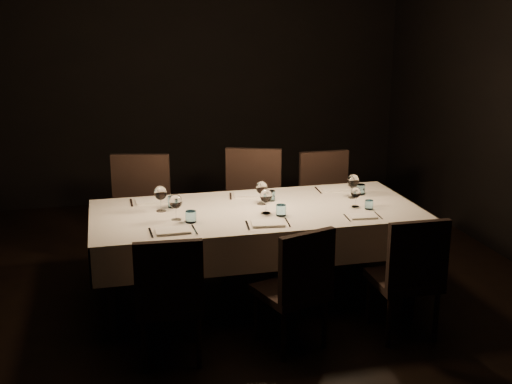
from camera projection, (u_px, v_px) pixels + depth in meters
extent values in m
cube|color=black|center=(256.00, 300.00, 5.18)|extent=(5.00, 6.00, 0.01)
cube|color=black|center=(197.00, 76.00, 7.57)|extent=(5.00, 0.01, 3.00)
cube|color=black|center=(485.00, 264.00, 1.96)|extent=(5.00, 0.01, 3.00)
cube|color=black|center=(256.00, 213.00, 4.98)|extent=(2.40, 1.00, 0.04)
cylinder|color=black|center=(113.00, 294.00, 4.43)|extent=(0.07, 0.07, 0.71)
cylinder|color=black|center=(110.00, 251.00, 5.22)|extent=(0.07, 0.07, 0.71)
cylinder|color=black|center=(410.00, 265.00, 4.94)|extent=(0.07, 0.07, 0.71)
cylinder|color=black|center=(367.00, 230.00, 5.72)|extent=(0.07, 0.07, 0.71)
cube|color=beige|center=(256.00, 210.00, 4.97)|extent=(2.52, 1.12, 0.01)
cube|color=beige|center=(241.00, 207.00, 5.53)|extent=(2.52, 0.01, 0.28)
cube|color=beige|center=(274.00, 253.00, 4.49)|extent=(2.52, 0.01, 0.28)
cube|color=beige|center=(403.00, 216.00, 5.29)|extent=(0.01, 1.12, 0.28)
cube|color=beige|center=(91.00, 241.00, 4.73)|extent=(0.01, 1.12, 0.28)
cylinder|color=black|center=(194.00, 318.00, 4.46)|extent=(0.04, 0.04, 0.37)
cylinder|color=black|center=(199.00, 342.00, 4.13)|extent=(0.04, 0.04, 0.37)
cylinder|color=black|center=(144.00, 322.00, 4.40)|extent=(0.04, 0.04, 0.37)
cylinder|color=black|center=(144.00, 347.00, 4.07)|extent=(0.04, 0.04, 0.37)
cube|color=black|center=(169.00, 302.00, 4.21)|extent=(0.45, 0.45, 0.06)
cube|color=black|center=(169.00, 277.00, 3.96)|extent=(0.43, 0.08, 0.46)
cube|color=white|center=(173.00, 231.00, 4.45)|extent=(0.24, 0.16, 0.02)
cube|color=silver|center=(151.00, 233.00, 4.42)|extent=(0.02, 0.22, 0.01)
cube|color=silver|center=(195.00, 230.00, 4.49)|extent=(0.02, 0.22, 0.01)
cylinder|color=#BAE0F2|center=(191.00, 217.00, 4.65)|extent=(0.08, 0.08, 0.08)
cylinder|color=white|center=(176.00, 220.00, 4.71)|extent=(0.07, 0.07, 0.00)
cylinder|color=white|center=(176.00, 213.00, 4.70)|extent=(0.01, 0.01, 0.09)
ellipsoid|color=white|center=(176.00, 201.00, 4.67)|extent=(0.10, 0.10, 0.11)
cylinder|color=black|center=(296.00, 305.00, 4.66)|extent=(0.04, 0.04, 0.37)
cylinder|color=black|center=(325.00, 324.00, 4.38)|extent=(0.04, 0.04, 0.37)
cylinder|color=black|center=(256.00, 316.00, 4.49)|extent=(0.04, 0.04, 0.37)
cylinder|color=black|center=(284.00, 336.00, 4.21)|extent=(0.04, 0.04, 0.37)
cube|color=black|center=(291.00, 292.00, 4.38)|extent=(0.53, 0.53, 0.05)
cube|color=black|center=(307.00, 266.00, 4.16)|extent=(0.41, 0.18, 0.46)
cube|color=white|center=(268.00, 223.00, 4.61)|extent=(0.25, 0.18, 0.02)
cube|color=silver|center=(248.00, 226.00, 4.58)|extent=(0.04, 0.21, 0.01)
cube|color=silver|center=(288.00, 223.00, 4.64)|extent=(0.03, 0.21, 0.01)
cylinder|color=#BAE0F2|center=(281.00, 210.00, 4.80)|extent=(0.08, 0.08, 0.08)
cylinder|color=white|center=(266.00, 213.00, 4.86)|extent=(0.07, 0.07, 0.00)
cylinder|color=white|center=(266.00, 207.00, 4.85)|extent=(0.01, 0.01, 0.09)
ellipsoid|color=white|center=(266.00, 196.00, 4.83)|extent=(0.09, 0.09, 0.11)
cylinder|color=black|center=(413.00, 295.00, 4.80)|extent=(0.04, 0.04, 0.38)
cylinder|color=black|center=(436.00, 317.00, 4.47)|extent=(0.04, 0.04, 0.38)
cylinder|color=black|center=(369.00, 300.00, 4.72)|extent=(0.04, 0.04, 0.38)
cylinder|color=black|center=(389.00, 322.00, 4.39)|extent=(0.04, 0.04, 0.38)
cube|color=black|center=(403.00, 280.00, 4.54)|extent=(0.44, 0.44, 0.06)
cube|color=black|center=(418.00, 255.00, 4.29)|extent=(0.43, 0.05, 0.47)
cube|color=white|center=(363.00, 216.00, 4.77)|extent=(0.21, 0.14, 0.01)
cube|color=silver|center=(347.00, 218.00, 4.75)|extent=(0.03, 0.18, 0.01)
cube|color=silver|center=(378.00, 216.00, 4.80)|extent=(0.03, 0.18, 0.01)
cylinder|color=#BAE0F2|center=(369.00, 205.00, 4.96)|extent=(0.06, 0.06, 0.07)
cylinder|color=white|center=(355.00, 206.00, 5.03)|extent=(0.06, 0.06, 0.00)
cylinder|color=white|center=(355.00, 202.00, 5.02)|extent=(0.01, 0.01, 0.08)
ellipsoid|color=white|center=(356.00, 192.00, 5.00)|extent=(0.08, 0.08, 0.09)
cylinder|color=black|center=(110.00, 263.00, 5.33)|extent=(0.04, 0.04, 0.44)
cylinder|color=black|center=(120.00, 245.00, 5.74)|extent=(0.04, 0.04, 0.44)
cylinder|color=black|center=(161.00, 263.00, 5.33)|extent=(0.04, 0.04, 0.44)
cylinder|color=black|center=(168.00, 245.00, 5.74)|extent=(0.04, 0.04, 0.44)
cube|color=black|center=(138.00, 226.00, 5.47)|extent=(0.61, 0.61, 0.07)
cube|color=black|center=(141.00, 185.00, 5.60)|extent=(0.50, 0.16, 0.55)
cube|color=white|center=(151.00, 201.00, 5.15)|extent=(0.25, 0.16, 0.02)
cube|color=silver|center=(131.00, 203.00, 5.11)|extent=(0.02, 0.22, 0.01)
cube|color=silver|center=(171.00, 200.00, 5.18)|extent=(0.02, 0.22, 0.01)
cylinder|color=#BAE0F2|center=(173.00, 202.00, 5.00)|extent=(0.08, 0.08, 0.09)
cylinder|color=white|center=(161.00, 211.00, 4.92)|extent=(0.08, 0.08, 0.00)
cylinder|color=white|center=(161.00, 205.00, 4.90)|extent=(0.01, 0.01, 0.09)
ellipsoid|color=white|center=(161.00, 193.00, 4.88)|extent=(0.10, 0.10, 0.11)
cylinder|color=black|center=(224.00, 252.00, 5.58)|extent=(0.04, 0.04, 0.44)
cylinder|color=black|center=(231.00, 235.00, 5.99)|extent=(0.04, 0.04, 0.44)
cylinder|color=black|center=(272.00, 254.00, 5.54)|extent=(0.04, 0.04, 0.44)
cylinder|color=black|center=(276.00, 237.00, 5.94)|extent=(0.04, 0.04, 0.44)
cube|color=black|center=(251.00, 218.00, 5.69)|extent=(0.65, 0.65, 0.07)
cube|color=black|center=(254.00, 178.00, 5.82)|extent=(0.49, 0.22, 0.55)
cube|color=white|center=(248.00, 195.00, 5.32)|extent=(0.25, 0.18, 0.02)
cube|color=silver|center=(231.00, 196.00, 5.29)|extent=(0.05, 0.21, 0.01)
cube|color=silver|center=(265.00, 194.00, 5.36)|extent=(0.05, 0.21, 0.01)
cylinder|color=#BAE0F2|center=(271.00, 196.00, 5.18)|extent=(0.08, 0.08, 0.08)
cylinder|color=white|center=(262.00, 204.00, 5.10)|extent=(0.07, 0.07, 0.00)
cylinder|color=white|center=(262.00, 198.00, 5.08)|extent=(0.01, 0.01, 0.09)
ellipsoid|color=white|center=(262.00, 188.00, 5.06)|extent=(0.09, 0.09, 0.11)
cylinder|color=black|center=(317.00, 247.00, 5.74)|extent=(0.04, 0.04, 0.41)
cylinder|color=black|center=(303.00, 233.00, 6.10)|extent=(0.04, 0.04, 0.41)
cylinder|color=black|center=(357.00, 243.00, 5.83)|extent=(0.04, 0.04, 0.41)
cylinder|color=black|center=(341.00, 229.00, 6.20)|extent=(0.04, 0.04, 0.41)
cube|color=black|center=(330.00, 214.00, 5.90)|extent=(0.48, 0.48, 0.06)
cube|color=black|center=(323.00, 178.00, 6.02)|extent=(0.47, 0.06, 0.51)
cube|color=white|center=(335.00, 189.00, 5.50)|extent=(0.25, 0.16, 0.02)
cube|color=silver|center=(318.00, 191.00, 5.46)|extent=(0.03, 0.22, 0.01)
cube|color=silver|center=(352.00, 188.00, 5.53)|extent=(0.03, 0.22, 0.01)
cylinder|color=#BAE0F2|center=(360.00, 189.00, 5.35)|extent=(0.08, 0.08, 0.09)
cylinder|color=white|center=(353.00, 197.00, 5.27)|extent=(0.07, 0.07, 0.00)
cylinder|color=white|center=(353.00, 192.00, 5.26)|extent=(0.01, 0.01, 0.09)
ellipsoid|color=white|center=(353.00, 181.00, 5.23)|extent=(0.10, 0.10, 0.11)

